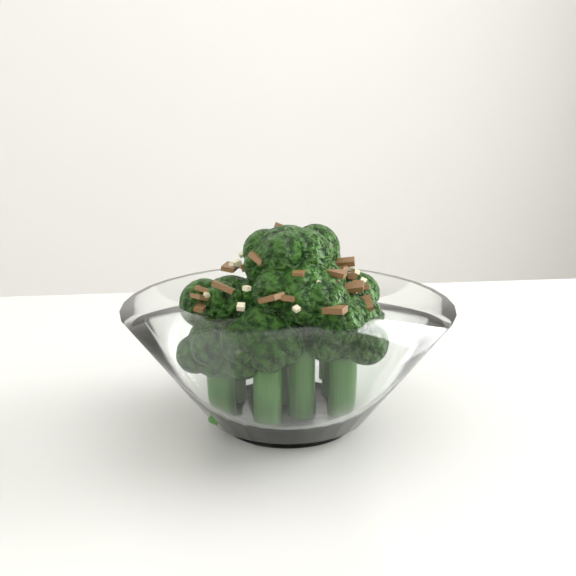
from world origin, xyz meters
name	(u,v)px	position (x,y,z in m)	size (l,w,h in m)	color
broccoli_dish	(288,347)	(-0.02, 0.20, 0.80)	(0.20, 0.20, 0.12)	white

